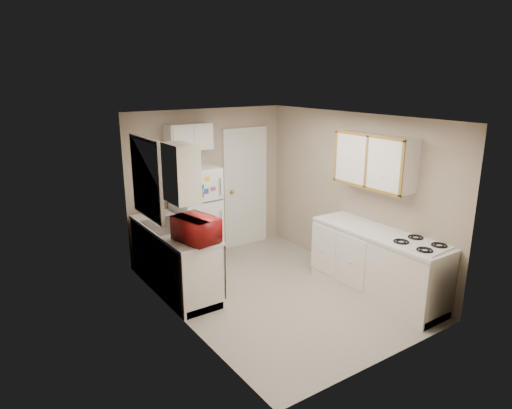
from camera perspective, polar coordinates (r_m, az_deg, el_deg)
floor at (r=6.46m, az=2.53°, el=-10.88°), size 3.80×3.80×0.00m
ceiling at (r=5.79m, az=2.83°, el=10.84°), size 3.80×3.80×0.00m
wall_left at (r=5.34m, az=-9.49°, el=-3.00°), size 3.80×3.80×0.00m
wall_right at (r=6.92m, az=12.01°, el=1.24°), size 3.80×3.80×0.00m
wall_back at (r=7.57m, az=-5.96°, el=2.76°), size 2.80×2.80×0.00m
wall_front at (r=4.72m, az=16.67°, el=-6.01°), size 2.80×2.80×0.00m
left_counter at (r=6.48m, az=-10.15°, el=-6.66°), size 0.60×1.80×0.90m
dishwasher at (r=6.09m, az=-5.31°, el=-7.59°), size 0.03×0.58×0.72m
sink at (r=6.47m, az=-10.88°, el=-2.86°), size 0.54×0.74×0.16m
microwave at (r=5.74m, az=-7.44°, el=-3.15°), size 0.62×0.43×0.38m
soap_bottle at (r=6.93m, az=-13.24°, el=-0.54°), size 0.10×0.10×0.18m
window_blinds at (r=6.18m, az=-13.44°, el=3.24°), size 0.10×0.98×1.08m
upper_cabinet_left at (r=5.43m, az=-9.32°, el=3.91°), size 0.30×0.45×0.70m
refrigerator at (r=7.21m, az=-7.50°, el=-1.43°), size 0.67×0.66×1.56m
cabinet_over_fridge at (r=7.12m, az=-8.43°, el=8.39°), size 0.70×0.30×0.40m
interior_door at (r=7.93m, az=-1.33°, el=2.09°), size 0.86×0.06×2.08m
right_counter at (r=6.44m, az=14.88°, el=-7.13°), size 0.60×2.00×0.90m
stove at (r=6.15m, az=19.36°, el=-9.20°), size 0.57×0.69×0.79m
upper_cabinet_right at (r=6.36m, az=14.61°, el=5.33°), size 0.30×1.20×0.70m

